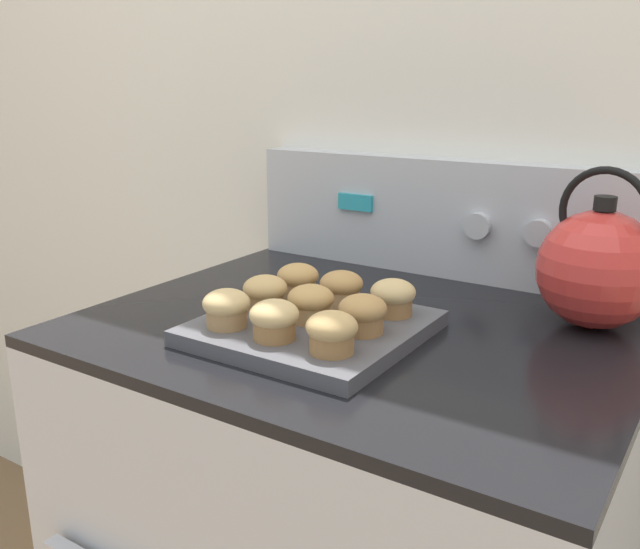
# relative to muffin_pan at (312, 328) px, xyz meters

# --- Properties ---
(wall_back) EXTENTS (8.00, 0.05, 2.40)m
(wall_back) POSITION_rel_muffin_pan_xyz_m (0.03, 0.45, 0.25)
(wall_back) COLOR silver
(wall_back) RESTS_ON ground_plane
(control_panel) EXTENTS (0.78, 0.07, 0.21)m
(control_panel) POSITION_rel_muffin_pan_xyz_m (0.03, 0.40, 0.10)
(control_panel) COLOR #B7BABF
(control_panel) RESTS_ON stove_range
(muffin_pan) EXTENTS (0.29, 0.29, 0.02)m
(muffin_pan) POSITION_rel_muffin_pan_xyz_m (0.00, 0.00, 0.00)
(muffin_pan) COLOR #4C4C51
(muffin_pan) RESTS_ON stove_range
(muffin_r0_c0) EXTENTS (0.07, 0.07, 0.05)m
(muffin_r0_c0) POSITION_rel_muffin_pan_xyz_m (-0.09, -0.08, 0.04)
(muffin_r0_c0) COLOR #A37A4C
(muffin_r0_c0) RESTS_ON muffin_pan
(muffin_r0_c1) EXTENTS (0.07, 0.07, 0.05)m
(muffin_r0_c1) POSITION_rel_muffin_pan_xyz_m (-0.00, -0.08, 0.04)
(muffin_r0_c1) COLOR olive
(muffin_r0_c1) RESTS_ON muffin_pan
(muffin_r0_c2) EXTENTS (0.07, 0.07, 0.05)m
(muffin_r0_c2) POSITION_rel_muffin_pan_xyz_m (0.08, -0.08, 0.04)
(muffin_r0_c2) COLOR olive
(muffin_r0_c2) RESTS_ON muffin_pan
(muffin_r1_c0) EXTENTS (0.07, 0.07, 0.05)m
(muffin_r1_c0) POSITION_rel_muffin_pan_xyz_m (-0.08, 0.00, 0.04)
(muffin_r1_c0) COLOR #A37A4C
(muffin_r1_c0) RESTS_ON muffin_pan
(muffin_r1_c1) EXTENTS (0.07, 0.07, 0.05)m
(muffin_r1_c1) POSITION_rel_muffin_pan_xyz_m (-0.00, -0.00, 0.04)
(muffin_r1_c1) COLOR tan
(muffin_r1_c1) RESTS_ON muffin_pan
(muffin_r1_c2) EXTENTS (0.07, 0.07, 0.05)m
(muffin_r1_c2) POSITION_rel_muffin_pan_xyz_m (0.08, -0.00, 0.04)
(muffin_r1_c2) COLOR olive
(muffin_r1_c2) RESTS_ON muffin_pan
(muffin_r2_c0) EXTENTS (0.07, 0.07, 0.05)m
(muffin_r2_c0) POSITION_rel_muffin_pan_xyz_m (-0.08, 0.08, 0.04)
(muffin_r2_c0) COLOR #A37A4C
(muffin_r2_c0) RESTS_ON muffin_pan
(muffin_r2_c1) EXTENTS (0.07, 0.07, 0.05)m
(muffin_r2_c1) POSITION_rel_muffin_pan_xyz_m (-0.00, 0.08, 0.04)
(muffin_r2_c1) COLOR tan
(muffin_r2_c1) RESTS_ON muffin_pan
(muffin_r2_c2) EXTENTS (0.07, 0.07, 0.05)m
(muffin_r2_c2) POSITION_rel_muffin_pan_xyz_m (0.08, 0.08, 0.04)
(muffin_r2_c2) COLOR olive
(muffin_r2_c2) RESTS_ON muffin_pan
(tea_kettle) EXTENTS (0.20, 0.17, 0.23)m
(tea_kettle) POSITION_rel_muffin_pan_xyz_m (0.32, 0.25, 0.08)
(tea_kettle) COLOR red
(tea_kettle) RESTS_ON stove_range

